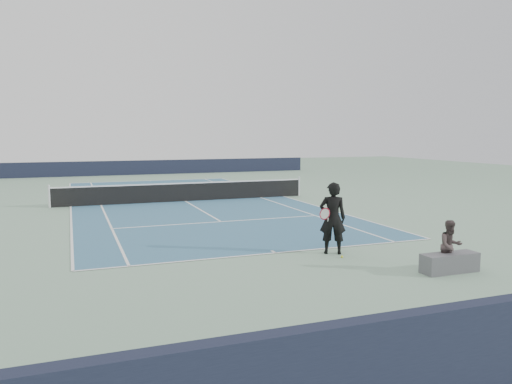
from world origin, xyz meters
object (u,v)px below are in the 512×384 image
object	(u,v)px
tennis_player	(333,218)
spectator_bench	(450,254)
tennis_ball	(342,257)
tennis_net	(185,192)

from	to	relation	value
tennis_player	spectator_bench	bearing A→B (deg)	-57.17
tennis_ball	spectator_bench	distance (m)	2.85
tennis_net	tennis_player	bearing A→B (deg)	-83.06
spectator_bench	tennis_ball	bearing A→B (deg)	128.83
tennis_net	tennis_player	distance (m)	12.57
spectator_bench	tennis_net	bearing A→B (deg)	102.20
spectator_bench	tennis_player	bearing A→B (deg)	122.83
tennis_ball	tennis_net	bearing A→B (deg)	96.67
tennis_ball	spectator_bench	bearing A→B (deg)	-51.17
tennis_net	tennis_ball	distance (m)	13.12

